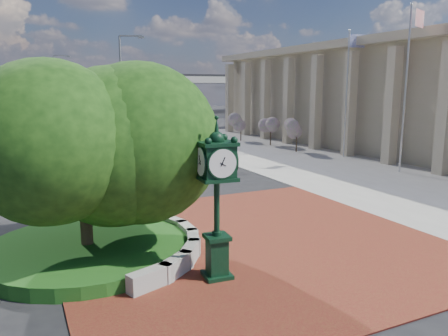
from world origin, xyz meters
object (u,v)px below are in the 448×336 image
street_lamp_far (58,86)px  street_lamp_near (124,83)px  parked_car (76,124)px  flagpole_b (347,93)px  post_clock (217,193)px  flagpole_a (405,89)px

street_lamp_far → street_lamp_near: bearing=-79.7°
parked_car → street_lamp_far: size_ratio=0.53×
flagpole_b → street_lamp_far: bearing=118.2°
post_clock → flagpole_b: bearing=41.1°
post_clock → parked_car: bearing=87.6°
flagpole_a → street_lamp_far: bearing=113.0°
flagpole_a → street_lamp_near: (-12.31, 17.84, 0.41)m
post_clock → street_lamp_near: size_ratio=0.46×
flagpole_a → post_clock: bearing=-151.6°
flagpole_b → street_lamp_far: flagpole_b is taller
flagpole_a → street_lamp_far: size_ratio=1.11×
post_clock → flagpole_a: flagpole_a is taller
flagpole_a → flagpole_b: 6.16m
street_lamp_near → post_clock: bearing=-98.0°
post_clock → flagpole_b: 22.59m
parked_car → street_lamp_near: street_lamp_near is taller
parked_car → flagpole_a: flagpole_a is taller
parked_car → street_lamp_far: (-1.69, 1.39, 4.37)m
flagpole_b → flagpole_a: bearing=-98.6°
street_lamp_near → street_lamp_far: (-3.51, 19.42, -0.24)m
post_clock → street_lamp_near: (3.71, 26.52, 3.05)m
post_clock → street_lamp_far: street_lamp_far is taller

